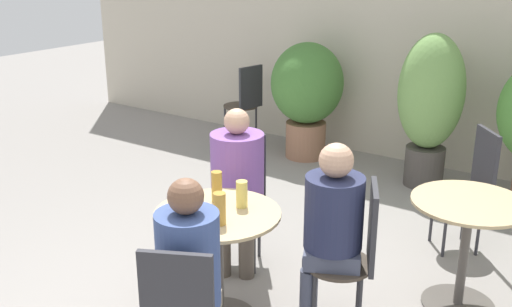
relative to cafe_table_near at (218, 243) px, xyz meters
The scene contains 16 objects.
storefront_wall 3.67m from the cafe_table_near, 87.27° to the left, with size 10.00×0.06×3.00m.
cafe_table_near is the anchor object (origin of this frame).
cafe_table_far 1.54m from the cafe_table_near, 40.45° to the left, with size 0.71×0.71×0.73m.
bistro_chair_1 0.81m from the cafe_table_near, 26.17° to the left, with size 0.45×0.44×0.94m.
bistro_chair_2 0.81m from the cafe_table_near, 116.17° to the left, with size 0.44×0.45×0.94m.
bistro_chair_3 2.08m from the cafe_table_near, 61.89° to the left, with size 0.46×0.46×0.94m.
bistro_chair_4 3.55m from the cafe_table_near, 122.62° to the left, with size 0.43×0.41×0.94m.
seated_person_0 0.69m from the cafe_table_near, 63.83° to the right, with size 0.36×0.38×1.20m.
seated_person_1 0.68m from the cafe_table_near, 26.17° to the left, with size 0.42×0.40×1.19m.
seated_person_2 0.68m from the cafe_table_near, 116.17° to the left, with size 0.44×0.45×1.18m.
beer_glass_0 0.34m from the cafe_table_near, 128.45° to the left, with size 0.07×0.07×0.19m.
beer_glass_1 0.32m from the cafe_table_near, 130.43° to the right, with size 0.06×0.06×0.17m.
beer_glass_2 0.33m from the cafe_table_near, 47.14° to the right, with size 0.07×0.07×0.19m.
beer_glass_3 0.32m from the cafe_table_near, 63.11° to the left, with size 0.07×0.07×0.16m.
potted_plant_0 3.21m from the cafe_table_near, 110.41° to the left, with size 0.78×0.78×1.27m.
potted_plant_1 2.95m from the cafe_table_near, 84.99° to the left, with size 0.61×0.61×1.48m.
Camera 1 is at (1.82, -2.37, 2.19)m, focal length 42.00 mm.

